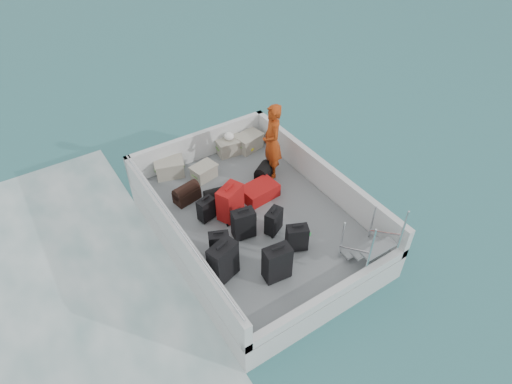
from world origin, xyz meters
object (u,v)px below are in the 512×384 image
crate_2 (230,147)px  suitcase_8 (259,192)px  suitcase_7 (274,221)px  crate_3 (249,142)px  suitcase_3 (277,263)px  crate_1 (204,172)px  suitcase_2 (206,210)px  crate_0 (170,168)px  suitcase_1 (219,245)px  suitcase_4 (244,224)px  suitcase_6 (297,238)px  suitcase_5 (230,203)px  suitcase_0 (223,262)px  passenger (272,142)px

crate_2 → suitcase_8: bearing=-99.5°
suitcase_7 → suitcase_8: (0.33, 1.01, -0.12)m
suitcase_7 → crate_2: (0.63, 2.78, -0.09)m
suitcase_8 → crate_2: bearing=-14.9°
suitcase_7 → crate_3: size_ratio=0.87×
suitcase_3 → crate_1: 3.23m
suitcase_2 → crate_0: 1.74m
suitcase_1 → suitcase_8: size_ratio=0.73×
suitcase_4 → suitcase_6: bearing=-40.5°
crate_0 → suitcase_7: bearing=-70.8°
suitcase_6 → crate_2: 3.43m
suitcase_5 → suitcase_2: bearing=131.1°
suitcase_5 → crate_2: size_ratio=1.24×
suitcase_4 → crate_1: (0.21, 2.04, -0.17)m
suitcase_0 → crate_1: 2.89m
suitcase_1 → suitcase_5: size_ratio=0.76×
suitcase_3 → crate_2: 3.94m
crate_3 → suitcase_6: bearing=-107.2°
suitcase_8 → crate_1: size_ratio=1.50×
suitcase_1 → passenger: 2.75m
suitcase_5 → passenger: size_ratio=0.42×
crate_0 → crate_2: bearing=0.0°
suitcase_2 → suitcase_4: size_ratio=0.80×
crate_0 → crate_3: size_ratio=1.00×
suitcase_3 → crate_0: bearing=102.4°
suitcase_0 → suitcase_5: size_ratio=1.07×
crate_0 → suitcase_6: bearing=-72.5°
suitcase_5 → crate_2: 2.25m
suitcase_0 → crate_3: 4.00m
suitcase_5 → crate_3: bearing=23.4°
crate_0 → suitcase_4: bearing=-81.0°
crate_0 → suitcase_8: bearing=-53.7°
suitcase_8 → crate_2: size_ratio=1.29×
suitcase_4 → crate_2: suitcase_4 is taller
crate_2 → crate_3: crate_3 is taller
suitcase_2 → suitcase_0: bearing=-120.8°
suitcase_7 → suitcase_5: bearing=94.3°
suitcase_2 → crate_1: (0.58, 1.22, -0.10)m
suitcase_1 → suitcase_5: (0.71, 0.81, 0.09)m
crate_0 → crate_2: crate_0 is taller
crate_1 → passenger: (1.37, -0.71, 0.74)m
suitcase_5 → suitcase_4: bearing=-121.8°
suitcase_1 → crate_3: 3.52m
suitcase_8 → crate_0: 2.20m
suitcase_6 → crate_1: (-0.46, 2.87, -0.12)m
suitcase_4 → suitcase_3: bearing=-81.3°
suitcase_5 → crate_2: suitcase_5 is taller
suitcase_7 → crate_0: size_ratio=0.88×
suitcase_4 → crate_0: 2.60m
suitcase_2 → suitcase_4: suitcase_4 is taller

